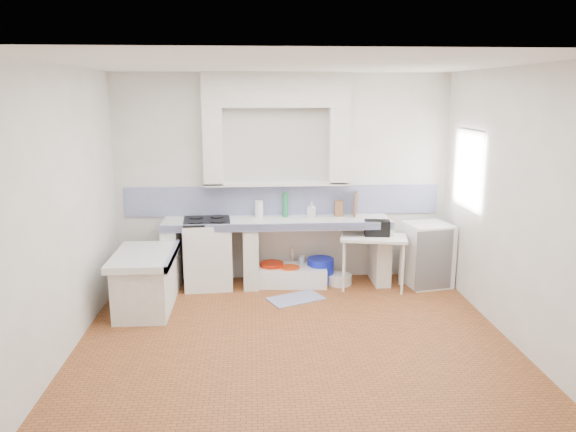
{
  "coord_description": "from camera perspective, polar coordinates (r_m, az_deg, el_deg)",
  "views": [
    {
      "loc": [
        -0.42,
        -5.37,
        2.53
      ],
      "look_at": [
        0.0,
        1.0,
        1.1
      ],
      "focal_mm": 34.24,
      "sensor_mm": 36.0,
      "label": 1
    }
  ],
  "objects": [
    {
      "name": "backsplash",
      "position": [
        7.5,
        -0.49,
        1.64
      ],
      "size": [
        4.27,
        0.03,
        0.4
      ],
      "primitive_type": "cube",
      "color": "navy",
      "rests_on": "ground"
    },
    {
      "name": "counter_pier_left",
      "position": [
        7.46,
        -11.97,
        -4.17
      ],
      "size": [
        0.2,
        0.55,
        0.82
      ],
      "primitive_type": "cube",
      "color": "white",
      "rests_on": "ground"
    },
    {
      "name": "water_bottle_a",
      "position": [
        7.61,
        -0.71,
        -5.72
      ],
      "size": [
        0.08,
        0.08,
        0.27
      ],
      "primitive_type": "cylinder",
      "rotation": [
        0.0,
        0.0,
        0.12
      ],
      "color": "silver",
      "rests_on": "ground"
    },
    {
      "name": "wall_front",
      "position": [
        3.58,
        3.18,
        -5.78
      ],
      "size": [
        4.5,
        0.0,
        4.5
      ],
      "primitive_type": "plane",
      "rotation": [
        -1.57,
        0.0,
        0.0
      ],
      "color": "white",
      "rests_on": "ground"
    },
    {
      "name": "cutting_board",
      "position": [
        7.5,
        7.02,
        1.23
      ],
      "size": [
        0.09,
        0.23,
        0.32
      ],
      "primitive_type": "cube",
      "rotation": [
        0.0,
        0.0,
        -0.29
      ],
      "color": "brown",
      "rests_on": "counter_slab"
    },
    {
      "name": "bucket_blue",
      "position": [
        7.53,
        3.39,
        -5.66
      ],
      "size": [
        0.44,
        0.44,
        0.34
      ],
      "primitive_type": "cylinder",
      "rotation": [
        0.0,
        0.0,
        0.27
      ],
      "color": "#101EC2",
      "rests_on": "ground"
    },
    {
      "name": "green_bottle_a",
      "position": [
        7.38,
        -0.31,
        1.17
      ],
      "size": [
        0.08,
        0.08,
        0.33
      ],
      "primitive_type": "cylinder",
      "rotation": [
        0.0,
        0.0,
        0.17
      ],
      "color": "#1E7B3F",
      "rests_on": "counter_slab"
    },
    {
      "name": "sink",
      "position": [
        7.48,
        0.5,
        -6.26
      ],
      "size": [
        0.94,
        0.55,
        0.22
      ],
      "primitive_type": "cube",
      "rotation": [
        0.0,
        0.0,
        -0.07
      ],
      "color": "white",
      "rests_on": "ground"
    },
    {
      "name": "side_table",
      "position": [
        7.33,
        8.79,
        -4.78
      ],
      "size": [
        0.93,
        0.63,
        0.04
      ],
      "primitive_type": "cube",
      "rotation": [
        0.0,
        0.0,
        -0.2
      ],
      "color": "white",
      "rests_on": "ground"
    },
    {
      "name": "soap_bottle",
      "position": [
        7.36,
        2.44,
        0.68
      ],
      "size": [
        0.12,
        0.12,
        0.21
      ],
      "primitive_type": "imported",
      "rotation": [
        0.0,
        0.0,
        -0.32
      ],
      "color": "white",
      "rests_on": "counter_slab"
    },
    {
      "name": "knife_block",
      "position": [
        7.46,
        5.27,
        0.79
      ],
      "size": [
        0.11,
        0.09,
        0.21
      ],
      "primitive_type": "cube",
      "rotation": [
        0.0,
        0.0,
        0.02
      ],
      "color": "brown",
      "rests_on": "counter_slab"
    },
    {
      "name": "counter_pier_right",
      "position": [
        7.58,
        9.53,
        -3.8
      ],
      "size": [
        0.2,
        0.55,
        0.82
      ],
      "primitive_type": "cube",
      "color": "white",
      "rests_on": "ground"
    },
    {
      "name": "basin_white",
      "position": [
        7.52,
        5.34,
        -6.55
      ],
      "size": [
        0.36,
        0.36,
        0.13
      ],
      "primitive_type": "cylinder",
      "rotation": [
        0.0,
        0.0,
        0.07
      ],
      "color": "white",
      "rests_on": "ground"
    },
    {
      "name": "peninsula_top",
      "position": [
        6.66,
        -14.72,
        -4.09
      ],
      "size": [
        0.7,
        1.1,
        0.08
      ],
      "primitive_type": "cube",
      "color": "white",
      "rests_on": "ground"
    },
    {
      "name": "bucket_orange",
      "position": [
        7.41,
        0.15,
        -6.27
      ],
      "size": [
        0.36,
        0.36,
        0.26
      ],
      "primitive_type": "cylinder",
      "rotation": [
        0.0,
        0.0,
        0.36
      ],
      "color": "#F2420E",
      "rests_on": "ground"
    },
    {
      "name": "stove",
      "position": [
        7.39,
        -8.32,
        -3.95
      ],
      "size": [
        0.66,
        0.65,
        0.88
      ],
      "primitive_type": "cube",
      "rotation": [
        0.0,
        0.0,
        0.08
      ],
      "color": "white",
      "rests_on": "ground"
    },
    {
      "name": "green_bottle_b",
      "position": [
        7.38,
        -0.26,
        1.04
      ],
      "size": [
        0.07,
        0.07,
        0.3
      ],
      "primitive_type": "cylinder",
      "rotation": [
        0.0,
        0.0,
        0.14
      ],
      "color": "#1E7B3F",
      "rests_on": "counter_slab"
    },
    {
      "name": "window_frame",
      "position": [
        7.22,
        19.54,
        4.5
      ],
      "size": [
        0.35,
        0.86,
        1.06
      ],
      "primitive_type": "cube",
      "color": "#381F12",
      "rests_on": "ground"
    },
    {
      "name": "wall_left",
      "position": [
        5.78,
        -22.14,
        0.43
      ],
      "size": [
        0.0,
        4.5,
        4.5
      ],
      "primitive_type": "plane",
      "rotation": [
        1.57,
        0.0,
        1.57
      ],
      "color": "white",
      "rests_on": "ground"
    },
    {
      "name": "paper_towel",
      "position": [
        7.38,
        -3.03,
        0.74
      ],
      "size": [
        0.13,
        0.13,
        0.23
      ],
      "primitive_type": "cylinder",
      "rotation": [
        0.0,
        0.0,
        0.13
      ],
      "color": "white",
      "rests_on": "counter_slab"
    },
    {
      "name": "fridge",
      "position": [
        7.6,
        14.27,
        -3.88
      ],
      "size": [
        0.64,
        0.64,
        0.84
      ],
      "primitive_type": "cube",
      "rotation": [
        0.0,
        0.0,
        0.19
      ],
      "color": "white",
      "rests_on": "ground"
    },
    {
      "name": "wall_right",
      "position": [
        6.1,
        22.26,
        1.01
      ],
      "size": [
        0.0,
        4.5,
        4.5
      ],
      "primitive_type": "plane",
      "rotation": [
        1.57,
        0.0,
        -1.57
      ],
      "color": "white",
      "rests_on": "ground"
    },
    {
      "name": "peninsula_lip",
      "position": [
        6.61,
        -11.91,
        -4.08
      ],
      "size": [
        0.04,
        1.1,
        0.1
      ],
      "primitive_type": "cube",
      "color": "navy",
      "rests_on": "ground"
    },
    {
      "name": "bucket_red",
      "position": [
        7.48,
        -1.69,
        -5.95
      ],
      "size": [
        0.41,
        0.41,
        0.3
      ],
      "primitive_type": "cylinder",
      "rotation": [
        0.0,
        0.0,
        -0.35
      ],
      "color": "#B81E06",
      "rests_on": "ground"
    },
    {
      "name": "peninsula_base",
      "position": [
        6.77,
        -14.56,
        -6.93
      ],
      "size": [
        0.6,
        1.0,
        0.62
      ],
      "primitive_type": "cube",
      "color": "white",
      "rests_on": "ground"
    },
    {
      "name": "lace_valance",
      "position": [
        7.12,
        18.68,
        7.54
      ],
      "size": [
        0.01,
        0.84,
        0.24
      ],
      "primitive_type": "cube",
      "color": "white",
      "rests_on": "ground"
    },
    {
      "name": "counter_slab",
      "position": [
        7.27,
        -1.15,
        -0.66
      ],
      "size": [
        3.0,
        0.6,
        0.08
      ],
      "primitive_type": "cube",
      "color": "white",
      "rests_on": "ground"
    },
    {
      "name": "floor",
      "position": [
        5.95,
        0.65,
        -12.54
      ],
      "size": [
        4.5,
        4.5,
        0.0
      ],
      "primitive_type": "plane",
      "color": "#954F26",
      "rests_on": "ground"
    },
    {
      "name": "ceiling",
      "position": [
        5.39,
        0.72,
        15.51
      ],
      "size": [
        4.5,
        4.5,
        0.0
      ],
      "primitive_type": "plane",
      "rotation": [
        3.14,
        0.0,
        0.0
      ],
      "color": "white",
      "rests_on": "ground"
    },
    {
      "name": "rug",
      "position": [
        6.98,
        0.81,
        -8.57
      ],
      "size": [
        0.77,
        0.63,
        0.01
      ],
      "primitive_type": "cube",
      "rotation": [
        0.0,
        0.0,
        0.43
      ],
      "color": "#3D458C",
      "rests_on": "ground"
    },
    {
      "name": "wall_back",
      "position": [
        7.47,
        -0.51,
        3.92
      ],
      "size": [
        4.5,
        0.0,
        4.5
      ],
      "primitive_type": "plane",
      "rotation": [
        1.57,
        0.0,
        0.0
      ],
      "color": "white",
      "rests_on": "ground"
    },
    {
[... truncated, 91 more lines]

